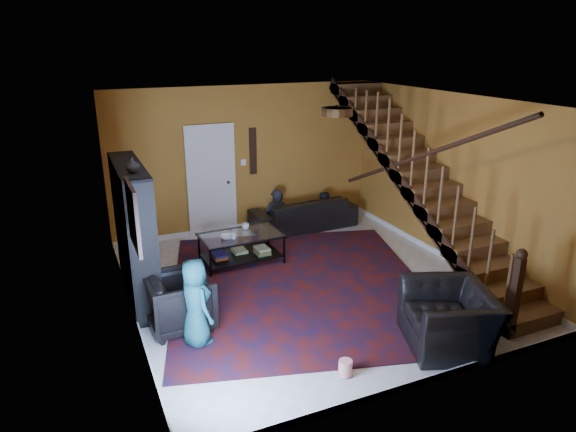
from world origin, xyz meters
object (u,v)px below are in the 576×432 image
object	(u,v)px
bookshelf	(136,236)
sofa	(304,213)
coffee_table	(241,246)
armchair_left	(180,301)
armchair_right	(449,318)

from	to	relation	value
bookshelf	sofa	size ratio (longest dim) A/B	0.95
sofa	coffee_table	distance (m)	2.04
bookshelf	armchair_left	distance (m)	1.27
sofa	armchair_left	bearing A→B (deg)	39.43
bookshelf	armchair_right	size ratio (longest dim) A/B	1.78
sofa	armchair_right	bearing A→B (deg)	85.48
sofa	coffee_table	world-z (taller)	sofa
bookshelf	sofa	xyz separation A→B (m)	(3.44, 1.70, -0.66)
armchair_left	sofa	bearing A→B (deg)	-50.57
bookshelf	coffee_table	world-z (taller)	bookshelf
bookshelf	armchair_right	bearing A→B (deg)	-40.45
bookshelf	armchair_right	distance (m)	4.35
sofa	armchair_left	size ratio (longest dim) A/B	2.56
bookshelf	armchair_left	xyz separation A→B (m)	(0.35, -1.07, -0.59)
armchair_right	coffee_table	distance (m)	3.70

